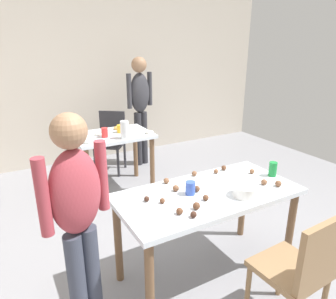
% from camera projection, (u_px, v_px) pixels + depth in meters
% --- Properties ---
extents(ground_plane, '(6.40, 6.40, 0.00)m').
position_uv_depth(ground_plane, '(209.00, 272.00, 2.59)').
color(ground_plane, gray).
extents(wall_back, '(6.40, 0.10, 2.60)m').
position_uv_depth(wall_back, '(89.00, 77.00, 4.80)').
color(wall_back, '#BCB2A3').
rests_on(wall_back, ground_plane).
extents(dining_table_near, '(1.39, 0.68, 0.75)m').
position_uv_depth(dining_table_near, '(208.00, 203.00, 2.37)').
color(dining_table_near, silver).
rests_on(dining_table_near, ground_plane).
extents(dining_table_far, '(0.93, 0.64, 0.75)m').
position_uv_depth(dining_table_far, '(113.00, 144.00, 3.84)').
color(dining_table_far, silver).
rests_on(dining_table_far, ground_plane).
extents(chair_near_table, '(0.42, 0.42, 0.87)m').
position_uv_depth(chair_near_table, '(301.00, 267.00, 1.92)').
color(chair_near_table, olive).
rests_on(chair_near_table, ground_plane).
extents(chair_far_table, '(0.56, 0.56, 0.87)m').
position_uv_depth(chair_far_table, '(111.00, 138.00, 4.52)').
color(chair_far_table, '#2D2D33').
rests_on(chair_far_table, ground_plane).
extents(person_girl_near, '(0.45, 0.29, 1.47)m').
position_uv_depth(person_girl_near, '(78.00, 212.00, 1.81)').
color(person_girl_near, '#383D4C').
rests_on(person_girl_near, ground_plane).
extents(person_adult_far, '(0.45, 0.27, 1.62)m').
position_uv_depth(person_adult_far, '(140.00, 102.00, 4.59)').
color(person_adult_far, '#28282D').
rests_on(person_adult_far, ground_plane).
extents(mixing_bowl, '(0.18, 0.18, 0.08)m').
position_uv_depth(mixing_bowl, '(245.00, 191.00, 2.26)').
color(mixing_bowl, white).
rests_on(mixing_bowl, dining_table_near).
extents(soda_can, '(0.07, 0.07, 0.12)m').
position_uv_depth(soda_can, '(273.00, 169.00, 2.59)').
color(soda_can, '#198438').
rests_on(soda_can, dining_table_near).
extents(fork_near, '(0.17, 0.02, 0.01)m').
position_uv_depth(fork_near, '(241.00, 167.00, 2.79)').
color(fork_near, silver).
rests_on(fork_near, dining_table_near).
extents(cup_near_0, '(0.07, 0.07, 0.10)m').
position_uv_depth(cup_near_0, '(190.00, 188.00, 2.28)').
color(cup_near_0, '#3351B2').
rests_on(cup_near_0, dining_table_near).
extents(cake_ball_0, '(0.04, 0.04, 0.04)m').
position_uv_depth(cake_ball_0, '(206.00, 198.00, 2.20)').
color(cake_ball_0, brown).
rests_on(cake_ball_0, dining_table_near).
extents(cake_ball_1, '(0.05, 0.05, 0.05)m').
position_uv_depth(cake_ball_1, '(264.00, 182.00, 2.44)').
color(cake_ball_1, brown).
rests_on(cake_ball_1, dining_table_near).
extents(cake_ball_2, '(0.04, 0.04, 0.04)m').
position_uv_depth(cake_ball_2, '(224.00, 168.00, 2.72)').
color(cake_ball_2, brown).
rests_on(cake_ball_2, dining_table_near).
extents(cake_ball_3, '(0.04, 0.04, 0.04)m').
position_uv_depth(cake_ball_3, '(194.00, 173.00, 2.60)').
color(cake_ball_3, brown).
rests_on(cake_ball_3, dining_table_near).
extents(cake_ball_4, '(0.05, 0.05, 0.05)m').
position_uv_depth(cake_ball_4, '(180.00, 211.00, 2.02)').
color(cake_ball_4, brown).
rests_on(cake_ball_4, dining_table_near).
extents(cake_ball_5, '(0.04, 0.04, 0.04)m').
position_uv_depth(cake_ball_5, '(216.00, 171.00, 2.65)').
color(cake_ball_5, brown).
rests_on(cake_ball_5, dining_table_near).
extents(cake_ball_6, '(0.04, 0.04, 0.04)m').
position_uv_depth(cake_ball_6, '(162.00, 201.00, 2.16)').
color(cake_ball_6, brown).
rests_on(cake_ball_6, dining_table_near).
extents(cake_ball_7, '(0.04, 0.04, 0.04)m').
position_uv_depth(cake_ball_7, '(193.00, 215.00, 1.98)').
color(cake_ball_7, '#3D2319').
rests_on(cake_ball_7, dining_table_near).
extents(cake_ball_8, '(0.05, 0.05, 0.05)m').
position_uv_depth(cake_ball_8, '(166.00, 181.00, 2.46)').
color(cake_ball_8, brown).
rests_on(cake_ball_8, dining_table_near).
extents(cake_ball_9, '(0.05, 0.05, 0.05)m').
position_uv_depth(cake_ball_9, '(197.00, 189.00, 2.33)').
color(cake_ball_9, brown).
rests_on(cake_ball_9, dining_table_near).
extents(cake_ball_10, '(0.04, 0.04, 0.04)m').
position_uv_depth(cake_ball_10, '(147.00, 199.00, 2.18)').
color(cake_ball_10, '#3D2319').
rests_on(cake_ball_10, dining_table_near).
extents(cake_ball_11, '(0.05, 0.05, 0.05)m').
position_uv_depth(cake_ball_11, '(278.00, 184.00, 2.41)').
color(cake_ball_11, brown).
rests_on(cake_ball_11, dining_table_near).
extents(cake_ball_12, '(0.05, 0.05, 0.05)m').
position_uv_depth(cake_ball_12, '(176.00, 188.00, 2.33)').
color(cake_ball_12, brown).
rests_on(cake_ball_12, dining_table_near).
extents(cake_ball_13, '(0.05, 0.05, 0.05)m').
position_uv_depth(cake_ball_13, '(196.00, 206.00, 2.08)').
color(cake_ball_13, brown).
rests_on(cake_ball_13, dining_table_near).
extents(cake_ball_14, '(0.04, 0.04, 0.04)m').
position_uv_depth(cake_ball_14, '(252.00, 171.00, 2.65)').
color(cake_ball_14, brown).
rests_on(cake_ball_14, dining_table_near).
extents(pitcher_far, '(0.10, 0.10, 0.21)m').
position_uv_depth(pitcher_far, '(125.00, 130.00, 3.59)').
color(pitcher_far, white).
rests_on(pitcher_far, dining_table_far).
extents(cup_far_0, '(0.09, 0.09, 0.10)m').
position_uv_depth(cup_far_0, '(120.00, 129.00, 3.85)').
color(cup_far_0, yellow).
rests_on(cup_far_0, dining_table_far).
extents(cup_far_1, '(0.08, 0.08, 0.11)m').
position_uv_depth(cup_far_1, '(105.00, 133.00, 3.65)').
color(cup_far_1, red).
rests_on(cup_far_1, dining_table_far).
extents(donut_far_0, '(0.14, 0.14, 0.04)m').
position_uv_depth(donut_far_0, '(87.00, 140.00, 3.48)').
color(donut_far_0, white).
rests_on(donut_far_0, dining_table_far).
extents(donut_far_1, '(0.10, 0.10, 0.03)m').
position_uv_depth(donut_far_1, '(150.00, 132.00, 3.82)').
color(donut_far_1, white).
rests_on(donut_far_1, dining_table_far).
extents(donut_far_2, '(0.10, 0.10, 0.03)m').
position_uv_depth(donut_far_2, '(99.00, 134.00, 3.76)').
color(donut_far_2, white).
rests_on(donut_far_2, dining_table_far).
extents(donut_far_3, '(0.11, 0.11, 0.03)m').
position_uv_depth(donut_far_3, '(117.00, 128.00, 4.00)').
color(donut_far_3, gold).
rests_on(donut_far_3, dining_table_far).
extents(donut_far_4, '(0.14, 0.14, 0.04)m').
position_uv_depth(donut_far_4, '(80.00, 136.00, 3.64)').
color(donut_far_4, brown).
rests_on(donut_far_4, dining_table_far).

